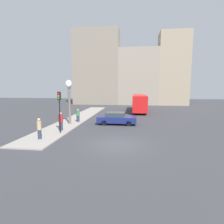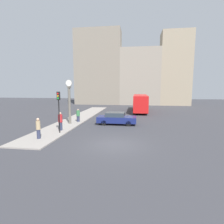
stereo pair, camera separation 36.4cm
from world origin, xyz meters
name	(u,v)px [view 1 (the left image)]	position (x,y,z in m)	size (l,w,h in m)	color
ground_plane	(117,144)	(0.00, 0.00, 0.00)	(120.00, 120.00, 0.00)	#38383D
sidewalk_corner	(79,118)	(-6.48, 11.26, 0.05)	(3.17, 26.52, 0.10)	gray
building_row	(128,71)	(-0.43, 33.88, 8.73)	(29.29, 5.00, 19.21)	gray
sedan_car	(117,118)	(-0.73, 7.40, 0.72)	(4.53, 1.87, 1.42)	navy
bus_distant	(139,102)	(2.22, 19.34, 1.71)	(2.38, 10.00, 3.00)	red
traffic_light_near	(59,104)	(-5.47, 2.37, 2.82)	(0.26, 0.24, 3.80)	black
street_clock	(69,102)	(-6.14, 6.62, 2.63)	(0.76, 0.38, 5.09)	#666056
pedestrian_red_top	(61,122)	(-5.83, 3.34, 0.98)	(0.42, 0.42, 1.79)	#2D334C
pedestrian_tan_coat	(39,129)	(-6.36, 0.32, 0.96)	(0.35, 0.35, 1.71)	#2D334C
pedestrian_green_hoodie	(78,115)	(-5.60, 7.96, 0.87)	(0.43, 0.43, 1.58)	#2D334C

